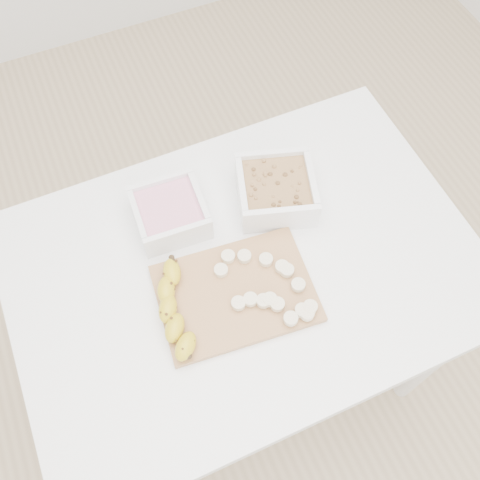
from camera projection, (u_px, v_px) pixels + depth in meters
name	position (u px, v px, depth m)	size (l,w,h in m)	color
ground	(244.00, 363.00, 1.81)	(3.50, 3.50, 0.00)	#C6AD89
table	(245.00, 283.00, 1.23)	(1.00, 0.70, 0.75)	white
bowl_yogurt	(170.00, 212.00, 1.17)	(0.16, 0.16, 0.07)	white
bowl_granola	(276.00, 190.00, 1.19)	(0.21, 0.21, 0.08)	white
cutting_board	(236.00, 293.00, 1.11)	(0.32, 0.23, 0.01)	#B1794A
banana	(175.00, 311.00, 1.06)	(0.06, 0.21, 0.04)	gold
banana_slices	(271.00, 288.00, 1.09)	(0.16, 0.21, 0.02)	beige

